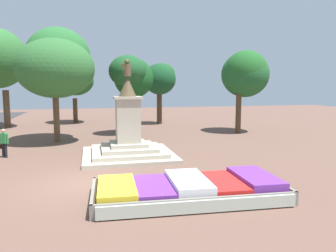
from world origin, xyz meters
TOP-DOWN VIEW (x-y plane):
  - ground_plane at (0.00, 0.00)m, footprint 82.94×82.94m
  - flower_planter at (3.44, -2.48)m, footprint 6.58×3.24m
  - statue_monument at (2.11, 4.46)m, footprint 4.76×4.76m
  - pedestrian_with_handbag at (-4.30, 5.73)m, footprint 0.66×0.47m
  - park_tree_far_left at (6.81, 18.34)m, footprint 3.11×3.00m
  - park_tree_behind_statue at (12.21, 11.36)m, footprint 3.70×4.01m
  - park_tree_far_right at (-1.92, 10.34)m, footprint 4.94×5.86m
  - park_tree_street_side at (-1.27, 21.12)m, footprint 3.77×4.50m
  - park_tree_mid_canopy at (3.28, 12.46)m, footprint 3.46×3.45m

SIDE VIEW (x-z plane):
  - ground_plane at x=0.00m, z-range 0.00..0.00m
  - flower_planter at x=3.44m, z-range -0.05..0.64m
  - pedestrian_with_handbag at x=-4.30m, z-range 0.08..1.61m
  - statue_monument at x=2.11m, z-range -1.60..3.53m
  - park_tree_street_side at x=-1.27m, z-range 1.29..7.33m
  - park_tree_far_left at x=6.81m, z-range 1.53..7.40m
  - park_tree_mid_canopy at x=3.28m, z-range 1.47..7.49m
  - park_tree_behind_statue at x=12.21m, z-range 1.46..7.96m
  - park_tree_far_right at x=-1.92m, z-range 1.46..9.12m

